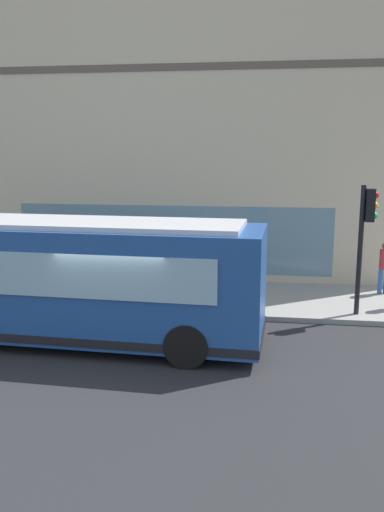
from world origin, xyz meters
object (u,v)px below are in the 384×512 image
fire_hydrant (159,277)px  newspaper_vending_box (111,271)px  city_bus_nearside (61,280)px  traffic_light_near_corner (366,225)px  pedestrian_near_building_entrance (384,264)px

fire_hydrant → newspaper_vending_box: 1.81m
city_bus_nearside → fire_hydrant: (5.03, -1.45, -1.04)m
newspaper_vending_box → traffic_light_near_corner: bearing=-107.0°
pedestrian_near_building_entrance → newspaper_vending_box: pedestrian_near_building_entrance is taller
fire_hydrant → pedestrian_near_building_entrance: (0.23, -7.36, 0.61)m
fire_hydrant → newspaper_vending_box: newspaper_vending_box is taller
city_bus_nearside → pedestrian_near_building_entrance: city_bus_nearside is taller
traffic_light_near_corner → newspaper_vending_box: traffic_light_near_corner is taller
city_bus_nearside → fire_hydrant: city_bus_nearside is taller
traffic_light_near_corner → newspaper_vending_box: size_ratio=4.06×
city_bus_nearside → traffic_light_near_corner: traffic_light_near_corner is taller
pedestrian_near_building_entrance → newspaper_vending_box: (0.06, 9.14, -0.52)m
pedestrian_near_building_entrance → traffic_light_near_corner: bearing=156.4°
traffic_light_near_corner → pedestrian_near_building_entrance: bearing=-23.6°
city_bus_nearside → traffic_light_near_corner: size_ratio=2.77×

